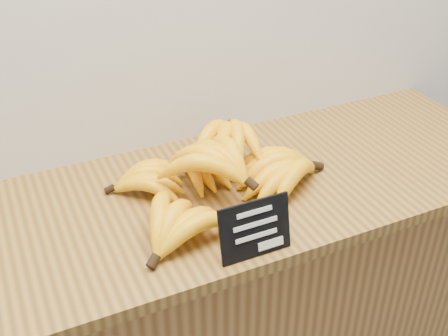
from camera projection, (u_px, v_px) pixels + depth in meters
The scene contains 4 objects.
counter at pixel (216, 332), 1.56m from camera, with size 1.43×0.50×0.90m, color olive.
counter_top at pixel (215, 195), 1.30m from camera, with size 1.58×0.54×0.03m, color olive.
chalkboard_sign at pixel (255, 229), 1.08m from camera, with size 0.15×0.01×0.12m, color black.
banana_pile at pixel (216, 173), 1.26m from camera, with size 0.51×0.36×0.13m.
Camera 1 is at (-0.51, 1.78, 1.67)m, focal length 45.00 mm.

